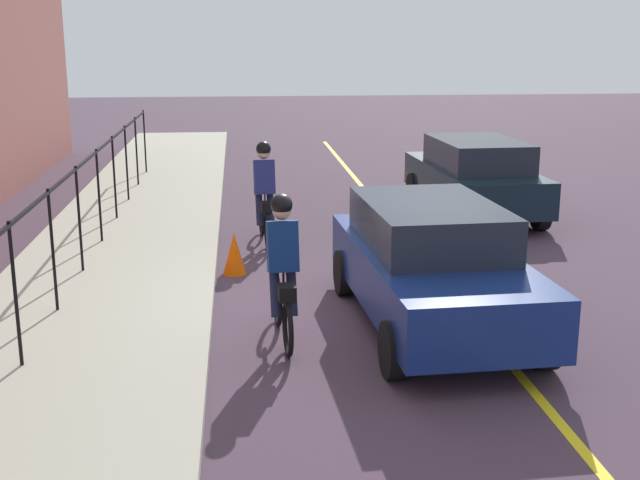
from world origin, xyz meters
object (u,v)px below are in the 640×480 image
at_px(traffic_cone_near, 234,254).
at_px(parked_sedan_rear, 431,263).
at_px(patrol_sedan, 474,176).
at_px(cyclist_follow, 283,270).
at_px(cyclist_lead, 264,193).

bearing_deg(traffic_cone_near, parked_sedan_rear, -136.07).
xyz_separation_m(patrol_sedan, parked_sedan_rear, (-6.38, 2.41, 0.00)).
bearing_deg(patrol_sedan, cyclist_follow, 145.32).
distance_m(cyclist_follow, traffic_cone_near, 3.10).
xyz_separation_m(patrol_sedan, traffic_cone_near, (-3.80, 4.89, -0.50)).
relative_size(parked_sedan_rear, traffic_cone_near, 6.86).
height_order(patrol_sedan, parked_sedan_rear, same).
xyz_separation_m(cyclist_lead, traffic_cone_near, (-1.85, 0.54, -0.58)).
bearing_deg(traffic_cone_near, cyclist_lead, -16.29).
bearing_deg(patrol_sedan, parked_sedan_rear, 157.04).
distance_m(patrol_sedan, parked_sedan_rear, 6.82).
height_order(cyclist_follow, traffic_cone_near, cyclist_follow).
xyz_separation_m(cyclist_follow, patrol_sedan, (6.79, -4.30, -0.09)).
bearing_deg(cyclist_follow, cyclist_lead, -3.13).
bearing_deg(patrol_sedan, cyclist_lead, 111.80).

